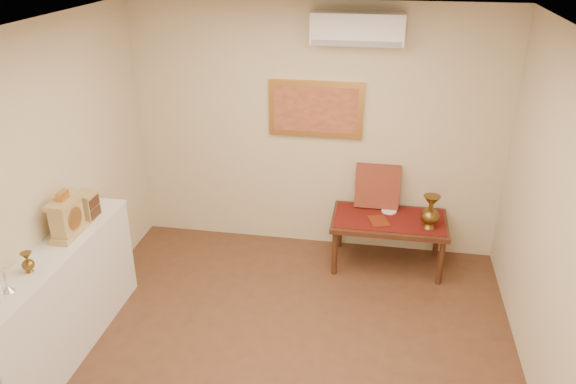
% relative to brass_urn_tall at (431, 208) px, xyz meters
% --- Properties ---
extents(floor, '(4.50, 4.50, 0.00)m').
position_rel_brass_urn_tall_xyz_m(floor, '(-1.24, -1.75, -0.77)').
color(floor, brown).
rests_on(floor, ground).
extents(ceiling, '(4.50, 4.50, 0.00)m').
position_rel_brass_urn_tall_xyz_m(ceiling, '(-1.24, -1.75, 1.93)').
color(ceiling, white).
rests_on(ceiling, ground).
extents(wall_back, '(4.00, 0.02, 2.70)m').
position_rel_brass_urn_tall_xyz_m(wall_back, '(-1.24, 0.50, 0.58)').
color(wall_back, beige).
rests_on(wall_back, ground).
extents(wall_left, '(0.02, 4.50, 2.70)m').
position_rel_brass_urn_tall_xyz_m(wall_left, '(-3.24, -1.75, 0.58)').
color(wall_left, beige).
rests_on(wall_left, ground).
extents(wall_right, '(0.02, 4.50, 2.70)m').
position_rel_brass_urn_tall_xyz_m(wall_right, '(0.76, -1.75, 0.58)').
color(wall_right, beige).
rests_on(wall_right, ground).
extents(candlestick, '(0.09, 0.09, 0.19)m').
position_rel_brass_urn_tall_xyz_m(candlestick, '(-3.07, -2.29, 0.30)').
color(candlestick, silver).
rests_on(candlestick, display_ledge).
extents(brass_urn_small, '(0.10, 0.10, 0.21)m').
position_rel_brass_urn_tall_xyz_m(brass_urn_small, '(-3.07, -2.03, 0.31)').
color(brass_urn_small, brown).
rests_on(brass_urn_small, display_ledge).
extents(table_cloth, '(1.14, 0.59, 0.01)m').
position_rel_brass_urn_tall_xyz_m(table_cloth, '(-0.39, 0.13, -0.22)').
color(table_cloth, '#5F140F').
rests_on(table_cloth, low_table).
extents(brass_urn_tall, '(0.19, 0.19, 0.43)m').
position_rel_brass_urn_tall_xyz_m(brass_urn_tall, '(0.00, 0.00, 0.00)').
color(brass_urn_tall, brown).
rests_on(brass_urn_tall, table_cloth).
extents(plate, '(0.16, 0.16, 0.01)m').
position_rel_brass_urn_tall_xyz_m(plate, '(-0.40, 0.28, -0.21)').
color(plate, white).
rests_on(plate, table_cloth).
extents(menu, '(0.25, 0.29, 0.01)m').
position_rel_brass_urn_tall_xyz_m(menu, '(-0.51, 0.04, -0.21)').
color(menu, '#66210D').
rests_on(menu, table_cloth).
extents(cushion, '(0.48, 0.20, 0.49)m').
position_rel_brass_urn_tall_xyz_m(cushion, '(-0.55, 0.40, 0.02)').
color(cushion, maroon).
rests_on(cushion, table_cloth).
extents(display_ledge, '(0.37, 2.02, 0.98)m').
position_rel_brass_urn_tall_xyz_m(display_ledge, '(-3.07, -1.75, -0.28)').
color(display_ledge, silver).
rests_on(display_ledge, floor).
extents(mantel_clock, '(0.17, 0.36, 0.41)m').
position_rel_brass_urn_tall_xyz_m(mantel_clock, '(-3.05, -1.47, 0.38)').
color(mantel_clock, tan).
rests_on(mantel_clock, display_ledge).
extents(wooden_chest, '(0.16, 0.21, 0.24)m').
position_rel_brass_urn_tall_xyz_m(wooden_chest, '(-3.06, -1.14, 0.33)').
color(wooden_chest, tan).
rests_on(wooden_chest, display_ledge).
extents(low_table, '(1.20, 0.70, 0.55)m').
position_rel_brass_urn_tall_xyz_m(low_table, '(-0.39, 0.13, -0.29)').
color(low_table, '#452314').
rests_on(low_table, floor).
extents(painting, '(1.00, 0.06, 0.60)m').
position_rel_brass_urn_tall_xyz_m(painting, '(-1.24, 0.47, 0.83)').
color(painting, '#C6873F').
rests_on(painting, wall_back).
extents(ac_unit, '(0.90, 0.25, 0.30)m').
position_rel_brass_urn_tall_xyz_m(ac_unit, '(-0.84, 0.37, 1.68)').
color(ac_unit, white).
rests_on(ac_unit, wall_back).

